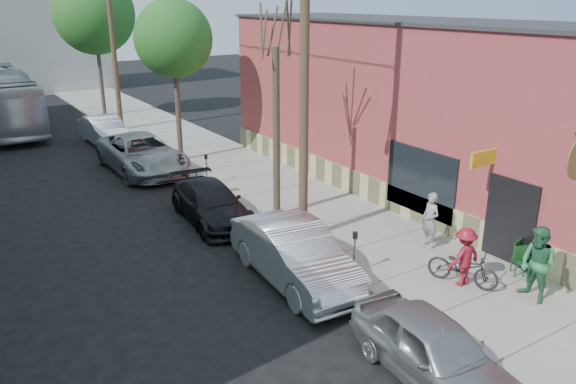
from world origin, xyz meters
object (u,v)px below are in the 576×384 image
patron_grey (430,220)px  bus (4,100)px  patron_green (538,265)px  car_1 (295,254)px  utility_pole_near (303,70)px  car_4 (105,131)px  parking_meter_near (355,246)px  car_3 (142,154)px  tree_leafy_mid (173,39)px  car_2 (211,203)px  patio_chair_a (527,263)px  tree_leafy_far (94,14)px  tree_bare (276,135)px  parking_meter_far (206,164)px  car_0 (434,351)px  patio_chair_b (523,258)px  cyclist (464,257)px

patron_grey → bus: 27.10m
patron_green → car_1: patron_green is taller
utility_pole_near → car_4: utility_pole_near is taller
parking_meter_near → car_1: size_ratio=0.25×
car_3 → patron_green: bearing=-76.4°
utility_pole_near → car_3: (-1.59, 10.25, -4.59)m
patron_grey → bus: bearing=-156.6°
tree_leafy_mid → patron_grey: bearing=-79.4°
patron_green → car_1: size_ratio=0.40×
car_1 → car_4: size_ratio=1.09×
bus → car_4: bearing=-61.5°
car_1 → car_2: bearing=94.0°
car_4 → patio_chair_a: bearing=-78.4°
tree_leafy_far → patio_chair_a: size_ratio=9.91×
patio_chair_a → car_4: (-5.20, 21.47, 0.15)m
tree_bare → patio_chair_a: 8.63m
tree_leafy_far → tree_bare: bearing=-90.0°
parking_meter_far → car_0: car_0 is taller
bus → tree_leafy_far: bearing=1.7°
patio_chair_a → bus: size_ratio=0.07×
bus → patron_grey: bearing=-71.3°
parking_meter_far → car_3: car_3 is taller
tree_bare → patron_grey: (2.49, -4.75, -2.01)m
car_0 → utility_pole_near: bearing=82.2°
tree_bare → patio_chair_a: tree_bare is taller
parking_meter_far → tree_bare: size_ratio=0.22×
patio_chair_b → bus: bearing=93.3°
patron_green → patio_chair_b: bearing=143.7°
car_0 → parking_meter_near: bearing=76.1°
parking_meter_far → patron_green: (2.89, -12.97, 0.14)m
car_0 → car_2: (0.00, 10.24, -0.04)m
patio_chair_b → patron_green: (-1.05, -1.09, 0.54)m
tree_leafy_far → car_1: (-2.00, -25.27, -5.59)m
parking_meter_far → car_1: 8.78m
utility_pole_near → tree_bare: utility_pole_near is taller
utility_pole_near → patio_chair_a: size_ratio=11.36×
car_0 → car_2: car_0 is taller
patron_grey → bus: bus is taller
patio_chair_b → car_4: 21.88m
utility_pole_near → patron_grey: bearing=-42.2°
parking_meter_far → tree_leafy_far: (0.55, 16.61, 5.42)m
cyclist → car_2: 8.73m
car_0 → car_3: size_ratio=0.70×
tree_bare → parking_meter_near: bearing=-96.4°
parking_meter_near → patio_chair_b: bearing=-32.2°
tree_leafy_mid → car_4: (-2.00, 5.30, -4.89)m
tree_leafy_mid → car_4: tree_leafy_mid is taller
patio_chair_a → car_1: 6.26m
patron_grey → car_0: bearing=-39.9°
patio_chair_a → car_2: car_2 is taller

